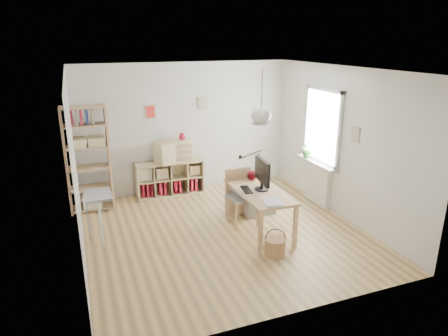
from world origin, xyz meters
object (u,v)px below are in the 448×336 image
object	(u,v)px
storage_chest	(256,202)
monitor	(262,173)
cube_shelf	(169,180)
desk	(259,195)
chair	(241,193)
drawer_chest	(173,151)
tall_bookshelf	(87,155)

from	to	relation	value
storage_chest	monitor	size ratio (longest dim) A/B	1.15
cube_shelf	monitor	xyz separation A→B (m)	(1.07, -2.23, 0.75)
desk	storage_chest	bearing A→B (deg)	66.92
chair	monitor	world-z (taller)	monitor
monitor	chair	bearing A→B (deg)	120.08
chair	cube_shelf	bearing A→B (deg)	115.88
storage_chest	drawer_chest	bearing A→B (deg)	126.38
desk	chair	xyz separation A→B (m)	(-0.14, 0.44, -0.11)
tall_bookshelf	drawer_chest	world-z (taller)	tall_bookshelf
tall_bookshelf	monitor	bearing A→B (deg)	-36.47
cube_shelf	monitor	distance (m)	2.58
desk	storage_chest	world-z (taller)	desk
chair	storage_chest	xyz separation A→B (m)	(0.46, 0.31, -0.35)
storage_chest	desk	bearing A→B (deg)	-116.92
cube_shelf	chair	bearing A→B (deg)	-63.73
desk	chair	bearing A→B (deg)	107.35
desk	storage_chest	distance (m)	0.93
storage_chest	drawer_chest	xyz separation A→B (m)	(-1.22, 1.44, 0.73)
chair	monitor	size ratio (longest dim) A/B	1.59
desk	tall_bookshelf	bearing A→B (deg)	142.99
tall_bookshelf	storage_chest	world-z (taller)	tall_bookshelf
cube_shelf	drawer_chest	xyz separation A→B (m)	(0.12, -0.04, 0.64)
tall_bookshelf	chair	world-z (taller)	tall_bookshelf
chair	storage_chest	bearing A→B (deg)	33.87
storage_chest	drawer_chest	size ratio (longest dim) A/B	0.92
storage_chest	tall_bookshelf	bearing A→B (deg)	153.67
desk	drawer_chest	size ratio (longest dim) A/B	1.98
chair	drawer_chest	world-z (taller)	drawer_chest
monitor	tall_bookshelf	bearing A→B (deg)	150.46
desk	drawer_chest	distance (m)	2.38
cube_shelf	monitor	bearing A→B (deg)	-64.33
cube_shelf	chair	world-z (taller)	chair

